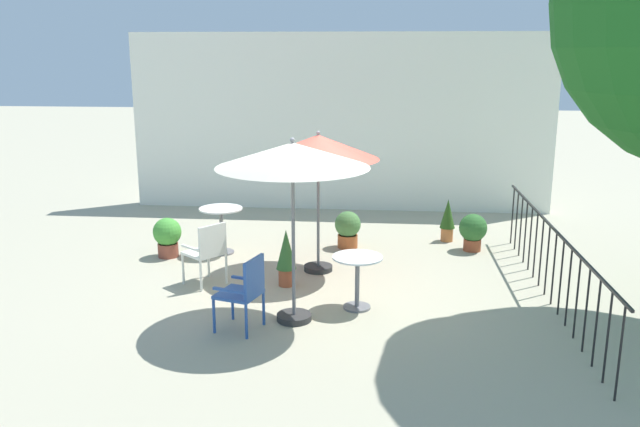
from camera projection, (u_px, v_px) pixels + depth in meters
name	position (u px, v px, depth m)	size (l,w,h in m)	color
ground_plane	(316.00, 291.00, 9.27)	(60.00, 60.00, 0.00)	#ABA48A
villa_facade	(340.00, 123.00, 13.77)	(8.79, 0.30, 3.67)	white
terrace_railing	(552.00, 252.00, 8.82)	(0.03, 5.76, 1.01)	black
patio_umbrella_0	(293.00, 158.00, 7.79)	(1.86, 1.86, 2.31)	#2D2D2D
patio_umbrella_1	(318.00, 149.00, 9.70)	(1.82, 1.82, 2.16)	#2D2D2D
cafe_table_0	(357.00, 273.00, 8.55)	(0.66, 0.66, 0.72)	white
cafe_table_1	(221.00, 222.00, 10.91)	(0.72, 0.72, 0.78)	white
patio_chair_0	(245.00, 289.00, 7.87)	(0.59, 0.60, 0.93)	#2951A0
patio_chair_1	(207.00, 249.00, 9.40)	(0.67, 0.67, 0.92)	white
potted_plant_0	(448.00, 219.00, 11.63)	(0.27, 0.27, 0.76)	#BF703D
potted_plant_1	(286.00, 256.00, 9.40)	(0.29, 0.29, 0.84)	#AF5232
potted_plant_2	(167.00, 235.00, 10.75)	(0.46, 0.46, 0.65)	brown
potted_plant_3	(348.00, 228.00, 11.27)	(0.45, 0.45, 0.64)	#B1592D
potted_plant_4	(473.00, 230.00, 11.08)	(0.47, 0.47, 0.64)	brown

